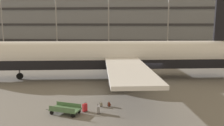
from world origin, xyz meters
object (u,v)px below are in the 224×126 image
object	(u,v)px
airliner	(116,56)
suitcase_purple	(85,107)
suitcase_laid_flat	(99,109)
backpack_black	(101,105)
baggage_cart	(65,109)
backpack_small	(109,104)

from	to	relation	value
airliner	suitcase_purple	size ratio (longest dim) A/B	48.31
suitcase_laid_flat	backpack_black	size ratio (longest dim) A/B	1.69
airliner	suitcase_purple	world-z (taller)	airliner
airliner	suitcase_laid_flat	xyz separation A→B (m)	(-0.63, -13.81, -2.85)
airliner	suitcase_laid_flat	size ratio (longest dim) A/B	49.11
suitcase_laid_flat	backpack_black	distance (m)	1.66
airliner	suitcase_laid_flat	bearing A→B (deg)	-92.61
airliner	baggage_cart	size ratio (longest dim) A/B	12.38
backpack_small	baggage_cart	size ratio (longest dim) A/B	0.15
airliner	suitcase_laid_flat	distance (m)	14.12
suitcase_purple	baggage_cart	xyz separation A→B (m)	(-1.62, -0.64, 0.02)
airliner	backpack_black	size ratio (longest dim) A/B	83.09
backpack_black	backpack_small	bearing A→B (deg)	8.87
suitcase_purple	suitcase_laid_flat	bearing A→B (deg)	-12.24
backpack_small	backpack_black	xyz separation A→B (m)	(-0.76, -0.12, -0.00)
airliner	backpack_black	world-z (taller)	airliner
suitcase_laid_flat	suitcase_purple	size ratio (longest dim) A/B	0.98
backpack_small	baggage_cart	world-z (taller)	baggage_cart
airliner	suitcase_purple	distance (m)	13.95
backpack_black	baggage_cart	world-z (taller)	baggage_cart
suitcase_laid_flat	baggage_cart	distance (m)	2.92
suitcase_laid_flat	baggage_cart	xyz separation A→B (m)	(-2.90, -0.37, 0.07)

